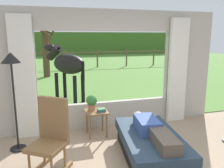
# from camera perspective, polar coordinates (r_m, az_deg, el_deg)

# --- Properties ---
(back_wall_with_window) EXTENTS (5.20, 0.12, 2.55)m
(back_wall_with_window) POSITION_cam_1_polar(r_m,az_deg,el_deg) (5.05, -1.47, 3.24)
(back_wall_with_window) COLOR #ADA599
(back_wall_with_window) RESTS_ON ground_plane
(curtain_panel_left) EXTENTS (0.44, 0.10, 2.40)m
(curtain_panel_left) POSITION_cam_1_polar(r_m,az_deg,el_deg) (4.77, -21.04, 1.35)
(curtain_panel_left) COLOR silver
(curtain_panel_left) RESTS_ON ground_plane
(curtain_panel_right) EXTENTS (0.44, 0.10, 2.40)m
(curtain_panel_right) POSITION_cam_1_polar(r_m,az_deg,el_deg) (5.60, 15.90, 3.14)
(curtain_panel_right) COLOR silver
(curtain_panel_right) RESTS_ON ground_plane
(outdoor_pasture_lawn) EXTENTS (36.00, 21.68, 0.02)m
(outdoor_pasture_lawn) POSITION_cam_1_polar(r_m,az_deg,el_deg) (15.90, -11.60, 4.36)
(outdoor_pasture_lawn) COLOR #568438
(outdoor_pasture_lawn) RESTS_ON ground_plane
(distant_hill_ridge) EXTENTS (36.00, 2.00, 2.40)m
(distant_hill_ridge) POSITION_cam_1_polar(r_m,az_deg,el_deg) (25.61, -13.63, 9.67)
(distant_hill_ridge) COLOR #416927
(distant_hill_ridge) RESTS_ON ground_plane
(recliner_sofa) EXTENTS (1.13, 1.81, 0.42)m
(recliner_sofa) POSITION_cam_1_polar(r_m,az_deg,el_deg) (4.01, 9.39, -14.71)
(recliner_sofa) COLOR black
(recliner_sofa) RESTS_ON ground_plane
(reclining_person) EXTENTS (0.42, 1.44, 0.22)m
(reclining_person) POSITION_cam_1_polar(r_m,az_deg,el_deg) (3.85, 9.87, -10.96)
(reclining_person) COLOR #334C8C
(reclining_person) RESTS_ON recliner_sofa
(rocking_chair) EXTENTS (0.76, 0.82, 1.12)m
(rocking_chair) POSITION_cam_1_polar(r_m,az_deg,el_deg) (3.60, -15.01, -12.48)
(rocking_chair) COLOR brown
(rocking_chair) RESTS_ON ground_plane
(side_table) EXTENTS (0.44, 0.44, 0.52)m
(side_table) POSITION_cam_1_polar(r_m,az_deg,el_deg) (4.71, -3.90, -7.74)
(side_table) COLOR brown
(side_table) RESTS_ON ground_plane
(potted_plant) EXTENTS (0.22, 0.22, 0.32)m
(potted_plant) POSITION_cam_1_polar(r_m,az_deg,el_deg) (4.67, -5.06, -4.38)
(potted_plant) COLOR #9E6042
(potted_plant) RESTS_ON side_table
(book_stack) EXTENTS (0.17, 0.13, 0.06)m
(book_stack) POSITION_cam_1_polar(r_m,az_deg,el_deg) (4.63, -2.64, -6.45)
(book_stack) COLOR #23478C
(book_stack) RESTS_ON side_table
(floor_lamp_left) EXTENTS (0.32, 0.32, 1.74)m
(floor_lamp_left) POSITION_cam_1_polar(r_m,az_deg,el_deg) (4.23, -23.53, 2.70)
(floor_lamp_left) COLOR black
(floor_lamp_left) RESTS_ON ground_plane
(horse) EXTENTS (1.33, 1.68, 1.73)m
(horse) POSITION_cam_1_polar(r_m,az_deg,el_deg) (7.17, -11.09, 4.81)
(horse) COLOR black
(horse) RESTS_ON outdoor_pasture_lawn
(pasture_tree) EXTENTS (1.28, 1.27, 2.85)m
(pasture_tree) POSITION_cam_1_polar(r_m,az_deg,el_deg) (11.71, -16.12, 8.26)
(pasture_tree) COLOR #4C3823
(pasture_tree) RESTS_ON outdoor_pasture_lawn
(pasture_fence_line) EXTENTS (16.10, 0.10, 1.10)m
(pasture_fence_line) POSITION_cam_1_polar(r_m,az_deg,el_deg) (14.69, -11.33, 6.66)
(pasture_fence_line) COLOR brown
(pasture_fence_line) RESTS_ON outdoor_pasture_lawn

